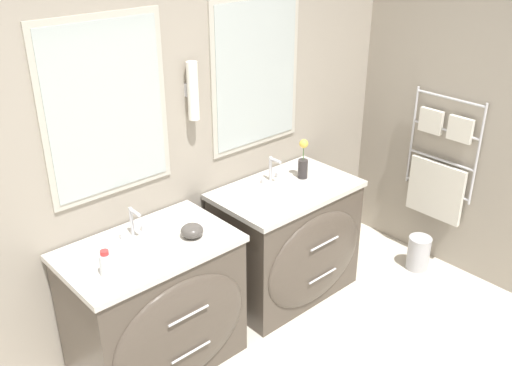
# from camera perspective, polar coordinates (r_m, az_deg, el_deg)

# --- Properties ---
(wall_back) EXTENTS (5.88, 0.15, 2.60)m
(wall_back) POSITION_cam_1_polar(r_m,az_deg,el_deg) (3.46, -11.69, 3.89)
(wall_back) COLOR #9E9384
(wall_back) RESTS_ON ground_plane
(wall_right) EXTENTS (0.13, 3.55, 2.60)m
(wall_right) POSITION_cam_1_polar(r_m,az_deg,el_deg) (4.36, 20.91, 7.02)
(wall_right) COLOR #9E9384
(wall_right) RESTS_ON ground_plane
(vanity_left) EXTENTS (0.99, 0.68, 0.85)m
(vanity_left) POSITION_cam_1_polar(r_m,az_deg,el_deg) (3.51, -9.82, -12.19)
(vanity_left) COLOR #4C4238
(vanity_left) RESTS_ON ground_plane
(vanity_right) EXTENTS (0.99, 0.68, 0.85)m
(vanity_right) POSITION_cam_1_polar(r_m,az_deg,el_deg) (4.08, 3.34, -5.90)
(vanity_right) COLOR #4C4238
(vanity_right) RESTS_ON ground_plane
(faucet_left) EXTENTS (0.17, 0.11, 0.18)m
(faucet_left) POSITION_cam_1_polar(r_m,az_deg,el_deg) (3.38, -12.22, -3.89)
(faucet_left) COLOR silver
(faucet_left) RESTS_ON vanity_left
(faucet_right) EXTENTS (0.17, 0.11, 0.18)m
(faucet_right) POSITION_cam_1_polar(r_m,az_deg,el_deg) (3.96, 1.57, 1.34)
(faucet_right) COLOR silver
(faucet_right) RESTS_ON vanity_right
(toiletry_bottle) EXTENTS (0.07, 0.07, 0.15)m
(toiletry_bottle) POSITION_cam_1_polar(r_m,az_deg,el_deg) (3.07, -14.79, -7.82)
(toiletry_bottle) COLOR silver
(toiletry_bottle) RESTS_ON vanity_left
(amenity_bowl) EXTENTS (0.13, 0.13, 0.08)m
(amenity_bowl) POSITION_cam_1_polar(r_m,az_deg,el_deg) (3.33, -6.41, -4.77)
(amenity_bowl) COLOR #4C4742
(amenity_bowl) RESTS_ON vanity_left
(flower_vase) EXTENTS (0.07, 0.07, 0.29)m
(flower_vase) POSITION_cam_1_polar(r_m,az_deg,el_deg) (4.01, 4.73, 2.10)
(flower_vase) COLOR #332D2D
(flower_vase) RESTS_ON vanity_right
(waste_bin) EXTENTS (0.18, 0.18, 0.28)m
(waste_bin) POSITION_cam_1_polar(r_m,az_deg,el_deg) (4.66, 15.96, -6.68)
(waste_bin) COLOR #B7B7BC
(waste_bin) RESTS_ON ground_plane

